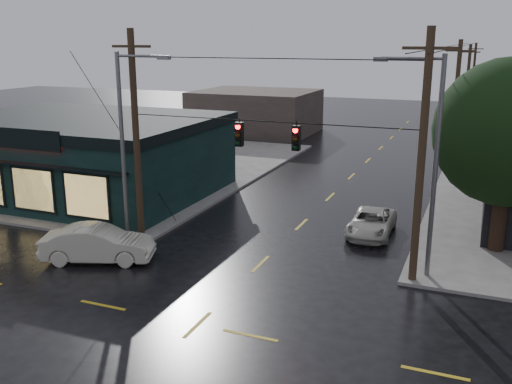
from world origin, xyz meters
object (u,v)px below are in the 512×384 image
at_px(utility_pole_nw, 142,242).
at_px(sedan_cream, 98,244).
at_px(utility_pole_ne, 412,282).
at_px(suv_silver, 372,223).
at_px(corner_tree, 509,133).

xyz_separation_m(utility_pole_nw, sedan_cream, (-0.40, -2.89, 0.81)).
xyz_separation_m(utility_pole_ne, suv_silver, (-2.72, 5.33, 0.63)).
height_order(corner_tree, utility_pole_ne, corner_tree).
relative_size(corner_tree, utility_pole_ne, 0.87).
bearing_deg(sedan_cream, utility_pole_nw, -28.66).
bearing_deg(sedan_cream, suv_silver, -73.16).
height_order(utility_pole_nw, sedan_cream, utility_pole_nw).
height_order(corner_tree, utility_pole_nw, corner_tree).
xyz_separation_m(corner_tree, utility_pole_ne, (-3.17, -4.92, -5.65)).
bearing_deg(suv_silver, sedan_cream, -143.57).
distance_m(corner_tree, sedan_cream, 18.95).
xyz_separation_m(utility_pole_nw, utility_pole_ne, (13.00, 0.00, 0.00)).
xyz_separation_m(utility_pole_nw, suv_silver, (10.28, 5.33, 0.63)).
xyz_separation_m(utility_pole_ne, sedan_cream, (-13.40, -2.89, 0.81)).
distance_m(sedan_cream, suv_silver, 13.48).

